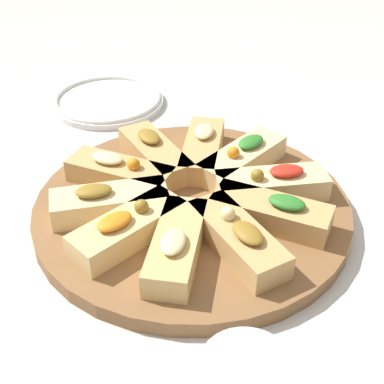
% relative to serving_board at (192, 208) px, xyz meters
% --- Properties ---
extents(ground_plane, '(3.00, 3.00, 0.00)m').
position_rel_serving_board_xyz_m(ground_plane, '(0.00, 0.00, -0.01)').
color(ground_plane, beige).
extents(serving_board, '(0.39, 0.39, 0.02)m').
position_rel_serving_board_xyz_m(serving_board, '(0.00, 0.00, 0.00)').
color(serving_board, brown).
rests_on(serving_board, ground_plane).
extents(focaccia_slice_0, '(0.08, 0.14, 0.04)m').
position_rel_serving_board_xyz_m(focaccia_slice_0, '(0.02, 0.10, 0.03)').
color(focaccia_slice_0, tan).
rests_on(focaccia_slice_0, serving_board).
extents(focaccia_slice_1, '(0.10, 0.14, 0.04)m').
position_rel_serving_board_xyz_m(focaccia_slice_1, '(-0.04, 0.09, 0.03)').
color(focaccia_slice_1, tan).
rests_on(focaccia_slice_1, serving_board).
extents(focaccia_slice_2, '(0.14, 0.11, 0.04)m').
position_rel_serving_board_xyz_m(focaccia_slice_2, '(-0.09, 0.05, 0.03)').
color(focaccia_slice_2, tan).
rests_on(focaccia_slice_2, serving_board).
extents(focaccia_slice_3, '(0.14, 0.07, 0.04)m').
position_rel_serving_board_xyz_m(focaccia_slice_3, '(-0.10, -0.01, 0.03)').
color(focaccia_slice_3, '#E5C689').
rests_on(focaccia_slice_3, serving_board).
extents(focaccia_slice_4, '(0.14, 0.12, 0.04)m').
position_rel_serving_board_xyz_m(focaccia_slice_4, '(-0.08, -0.06, 0.03)').
color(focaccia_slice_4, '#DBB775').
rests_on(focaccia_slice_4, serving_board).
extents(focaccia_slice_5, '(0.08, 0.14, 0.04)m').
position_rel_serving_board_xyz_m(focaccia_slice_5, '(-0.02, -0.10, 0.03)').
color(focaccia_slice_5, tan).
rests_on(focaccia_slice_5, serving_board).
extents(focaccia_slice_6, '(0.10, 0.14, 0.04)m').
position_rel_serving_board_xyz_m(focaccia_slice_6, '(0.04, -0.09, 0.03)').
color(focaccia_slice_6, tan).
rests_on(focaccia_slice_6, serving_board).
extents(focaccia_slice_7, '(0.14, 0.11, 0.04)m').
position_rel_serving_board_xyz_m(focaccia_slice_7, '(0.09, -0.05, 0.03)').
color(focaccia_slice_7, tan).
rests_on(focaccia_slice_7, serving_board).
extents(focaccia_slice_8, '(0.14, 0.06, 0.04)m').
position_rel_serving_board_xyz_m(focaccia_slice_8, '(0.10, 0.01, 0.03)').
color(focaccia_slice_8, '#E5C689').
rests_on(focaccia_slice_8, serving_board).
extents(focaccia_slice_9, '(0.13, 0.13, 0.04)m').
position_rel_serving_board_xyz_m(focaccia_slice_9, '(0.07, 0.07, 0.03)').
color(focaccia_slice_9, '#E5C689').
rests_on(focaccia_slice_9, serving_board).
extents(plate_left, '(0.19, 0.19, 0.02)m').
position_rel_serving_board_xyz_m(plate_left, '(-0.12, 0.32, -0.00)').
color(plate_left, white).
rests_on(plate_left, ground_plane).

